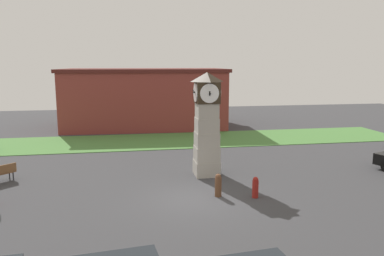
{
  "coord_description": "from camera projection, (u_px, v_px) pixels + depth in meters",
  "views": [
    {
      "loc": [
        -2.75,
        -15.24,
        5.8
      ],
      "look_at": [
        0.53,
        3.38,
        2.55
      ],
      "focal_mm": 35.0,
      "sensor_mm": 36.0,
      "label": 1
    }
  ],
  "objects": [
    {
      "name": "warehouse_blue_far",
      "position": [
        145.0,
        97.0,
        35.12
      ],
      "size": [
        15.13,
        9.07,
        5.36
      ],
      "color": "maroon",
      "rests_on": "ground_plane"
    },
    {
      "name": "bollard_near_tower",
      "position": [
        255.0,
        187.0,
        16.36
      ],
      "size": [
        0.27,
        0.27,
        0.94
      ],
      "color": "maroon",
      "rests_on": "ground_plane"
    },
    {
      "name": "ground_plane",
      "position": [
        194.0,
        199.0,
        16.25
      ],
      "size": [
        68.87,
        68.87,
        0.0
      ],
      "primitive_type": "plane",
      "color": "#38383A"
    },
    {
      "name": "grass_verge_far",
      "position": [
        137.0,
        142.0,
        28.15
      ],
      "size": [
        41.32,
        6.05,
        0.04
      ],
      "primitive_type": "cube",
      "color": "#477A38",
      "rests_on": "ground_plane"
    },
    {
      "name": "clock_tower",
      "position": [
        207.0,
        125.0,
        19.38
      ],
      "size": [
        1.5,
        1.56,
        5.39
      ],
      "color": "#9B968C",
      "rests_on": "ground_plane"
    },
    {
      "name": "bollard_mid_row",
      "position": [
        218.0,
        185.0,
        16.51
      ],
      "size": [
        0.3,
        0.3,
        1.03
      ],
      "color": "brown",
      "rests_on": "ground_plane"
    }
  ]
}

